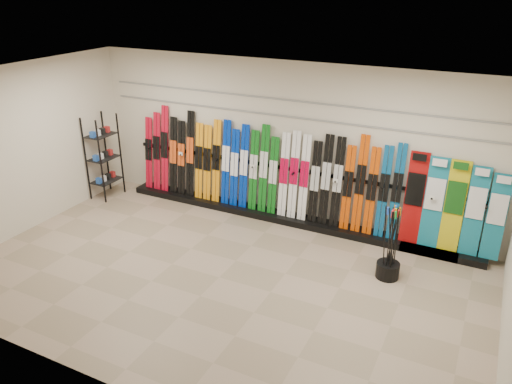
% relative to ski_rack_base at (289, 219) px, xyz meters
% --- Properties ---
extents(floor, '(8.00, 8.00, 0.00)m').
position_rel_ski_rack_base_xyz_m(floor, '(-0.22, -2.28, -0.06)').
color(floor, gray).
rests_on(floor, ground).
extents(back_wall, '(8.00, 0.00, 8.00)m').
position_rel_ski_rack_base_xyz_m(back_wall, '(-0.22, 0.22, 1.44)').
color(back_wall, beige).
rests_on(back_wall, floor).
extents(left_wall, '(0.00, 5.00, 5.00)m').
position_rel_ski_rack_base_xyz_m(left_wall, '(-4.22, -2.28, 1.44)').
color(left_wall, beige).
rests_on(left_wall, floor).
extents(ceiling, '(8.00, 8.00, 0.00)m').
position_rel_ski_rack_base_xyz_m(ceiling, '(-0.22, -2.28, 2.94)').
color(ceiling, silver).
rests_on(ceiling, back_wall).
extents(ski_rack_base, '(8.00, 0.40, 0.12)m').
position_rel_ski_rack_base_xyz_m(ski_rack_base, '(0.00, 0.00, 0.00)').
color(ski_rack_base, black).
rests_on(ski_rack_base, floor).
extents(skis, '(5.38, 0.23, 1.80)m').
position_rel_ski_rack_base_xyz_m(skis, '(-0.67, 0.05, 0.87)').
color(skis, red).
rests_on(skis, ski_rack_base).
extents(snowboards, '(1.59, 0.24, 1.58)m').
position_rel_ski_rack_base_xyz_m(snowboards, '(2.83, 0.08, 0.82)').
color(snowboards, '#990C0C').
rests_on(snowboards, ski_rack_base).
extents(accessory_rack, '(0.40, 0.60, 1.76)m').
position_rel_ski_rack_base_xyz_m(accessory_rack, '(-3.97, -0.58, 0.82)').
color(accessory_rack, black).
rests_on(accessory_rack, floor).
extents(pole_bin, '(0.36, 0.36, 0.25)m').
position_rel_ski_rack_base_xyz_m(pole_bin, '(2.13, -1.10, 0.07)').
color(pole_bin, black).
rests_on(pole_bin, floor).
extents(ski_poles, '(0.25, 0.29, 1.18)m').
position_rel_ski_rack_base_xyz_m(ski_poles, '(2.14, -1.12, 0.55)').
color(ski_poles, black).
rests_on(ski_poles, pole_bin).
extents(slatwall_rail_0, '(7.60, 0.02, 0.03)m').
position_rel_ski_rack_base_xyz_m(slatwall_rail_0, '(-0.22, 0.20, 1.94)').
color(slatwall_rail_0, gray).
rests_on(slatwall_rail_0, back_wall).
extents(slatwall_rail_1, '(7.60, 0.02, 0.03)m').
position_rel_ski_rack_base_xyz_m(slatwall_rail_1, '(-0.22, 0.20, 2.24)').
color(slatwall_rail_1, gray).
rests_on(slatwall_rail_1, back_wall).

